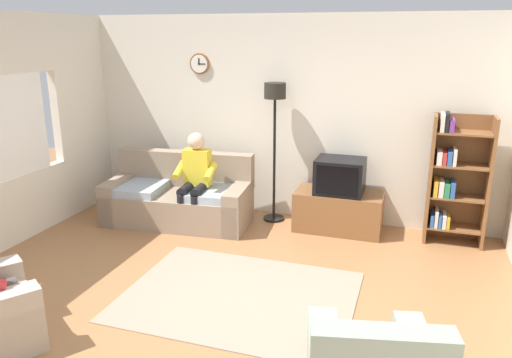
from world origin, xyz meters
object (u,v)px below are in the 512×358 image
bookshelf (454,179)px  person_on_couch (195,176)px  tv (340,176)px  couch (179,199)px  floor_lamp (275,114)px  tv_stand (338,211)px

bookshelf → person_on_couch: bearing=-170.1°
tv → couch: bearing=-170.8°
floor_lamp → person_on_couch: 1.30m
couch → tv: size_ratio=3.29×
tv → person_on_couch: bearing=-165.9°
bookshelf → floor_lamp: 2.33m
couch → tv_stand: bearing=9.9°
tv → person_on_couch: person_on_couch is taller
couch → floor_lamp: 1.71m
tv_stand → person_on_couch: 1.90m
floor_lamp → tv: bearing=-7.9°
tv_stand → bookshelf: bearing=3.1°
bookshelf → couch: bearing=-172.8°
bookshelf → person_on_couch: bookshelf is taller
couch → floor_lamp: size_ratio=1.07×
tv_stand → tv: (0.00, -0.02, 0.48)m
tv_stand → bookshelf: size_ratio=0.70×
couch → tv: tv is taller
bookshelf → tv_stand: bearing=-176.9°
tv_stand → tv: 0.48m
person_on_couch → tv_stand: bearing=14.8°
couch → person_on_couch: 0.50m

